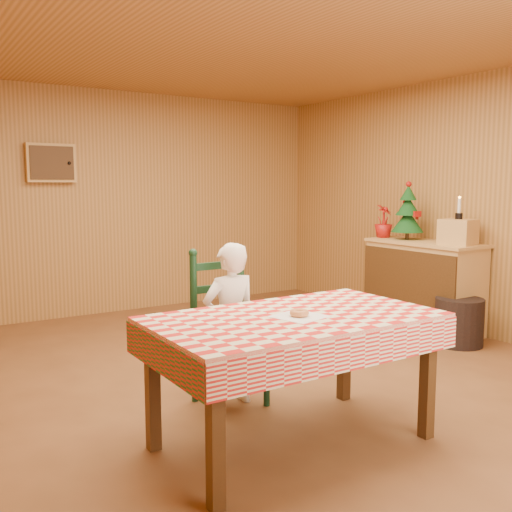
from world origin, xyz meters
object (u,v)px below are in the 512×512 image
at_px(dining_table, 294,329).
at_px(seated_child, 230,324).
at_px(ladder_chair, 226,331).
at_px(crate, 458,232).
at_px(shelf_unit, 423,285).
at_px(christmas_tree, 408,213).
at_px(storage_bin, 459,322).

xyz_separation_m(dining_table, seated_child, (0.00, 0.73, -0.13)).
height_order(ladder_chair, crate, crate).
distance_m(seated_child, shelf_unit, 2.83).
distance_m(dining_table, ladder_chair, 0.81).
xyz_separation_m(shelf_unit, christmas_tree, (0.01, 0.25, 0.74)).
distance_m(dining_table, crate, 2.95).
relative_size(crate, christmas_tree, 0.48).
height_order(seated_child, storage_bin, seated_child).
distance_m(dining_table, seated_child, 0.74).
bearing_deg(crate, dining_table, -159.65).
distance_m(dining_table, storage_bin, 2.73).
bearing_deg(christmas_tree, ladder_chair, -162.21).
bearing_deg(ladder_chair, seated_child, -90.00).
bearing_deg(dining_table, storage_bin, 17.75).
bearing_deg(shelf_unit, christmas_tree, 88.02).
bearing_deg(christmas_tree, seated_child, -161.14).
height_order(dining_table, crate, crate).
height_order(seated_child, crate, crate).
xyz_separation_m(dining_table, christmas_tree, (2.75, 1.67, 0.52)).
bearing_deg(christmas_tree, dining_table, -148.73).
height_order(ladder_chair, storage_bin, ladder_chair).
bearing_deg(ladder_chair, crate, 4.82).
relative_size(dining_table, crate, 5.52).
distance_m(ladder_chair, shelf_unit, 2.81).
xyz_separation_m(dining_table, shelf_unit, (2.74, 1.42, -0.22)).
bearing_deg(shelf_unit, seated_child, -165.88).
bearing_deg(storage_bin, crate, 46.73).
bearing_deg(crate, storage_bin, -133.27).
relative_size(shelf_unit, crate, 4.13).
bearing_deg(ladder_chair, storage_bin, 0.71).
height_order(dining_table, storage_bin, dining_table).
height_order(seated_child, shelf_unit, seated_child).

